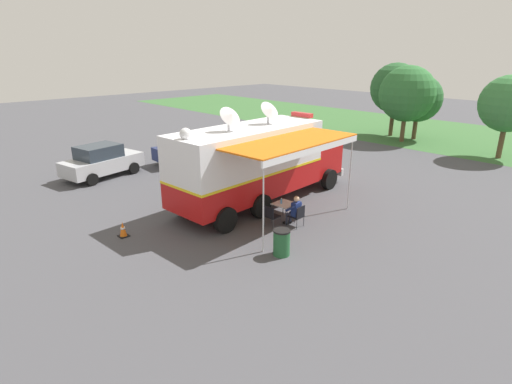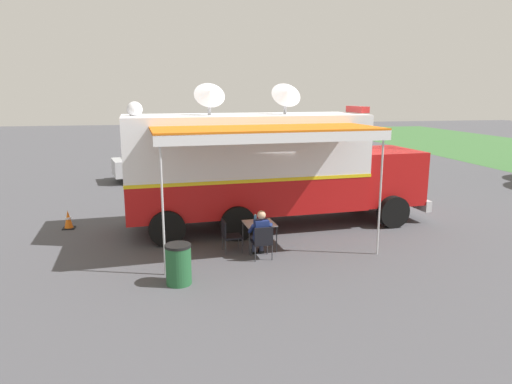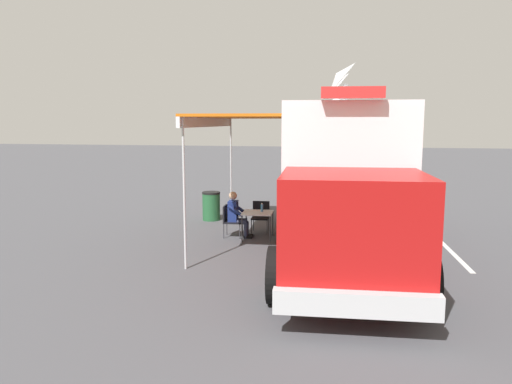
# 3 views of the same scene
# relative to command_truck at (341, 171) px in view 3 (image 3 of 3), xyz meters

# --- Properties ---
(ground_plane) EXTENTS (100.00, 100.00, 0.00)m
(ground_plane) POSITION_rel_command_truck_xyz_m (0.01, -0.75, -1.95)
(ground_plane) COLOR #47474C
(lot_stripe) EXTENTS (0.42, 4.80, 0.01)m
(lot_stripe) POSITION_rel_command_truck_xyz_m (-2.63, -1.03, -1.94)
(lot_stripe) COLOR silver
(lot_stripe) RESTS_ON ground
(command_truck) EXTENTS (5.33, 9.62, 4.53)m
(command_truck) POSITION_rel_command_truck_xyz_m (0.00, 0.00, 0.00)
(command_truck) COLOR #B71414
(command_truck) RESTS_ON ground
(folding_table) EXTENTS (0.85, 0.85, 0.73)m
(folding_table) POSITION_rel_command_truck_xyz_m (2.18, -0.76, -1.27)
(folding_table) COLOR silver
(folding_table) RESTS_ON ground
(water_bottle) EXTENTS (0.07, 0.07, 0.22)m
(water_bottle) POSITION_rel_command_truck_xyz_m (2.08, -0.85, -1.11)
(water_bottle) COLOR #4C99D8
(water_bottle) RESTS_ON folding_table
(folding_chair_at_table) EXTENTS (0.51, 0.51, 0.87)m
(folding_chair_at_table) POSITION_rel_command_truck_xyz_m (2.98, -0.84, -1.43)
(folding_chair_at_table) COLOR black
(folding_chair_at_table) RESTS_ON ground
(folding_chair_beside_table) EXTENTS (0.51, 0.51, 0.87)m
(folding_chair_beside_table) POSITION_rel_command_truck_xyz_m (2.26, -1.61, -1.43)
(folding_chair_beside_table) COLOR black
(folding_chair_beside_table) RESTS_ON ground
(seated_responder) EXTENTS (0.68, 0.58, 1.25)m
(seated_responder) POSITION_rel_command_truck_xyz_m (2.79, -0.86, -1.30)
(seated_responder) COLOR navy
(seated_responder) RESTS_ON ground
(trash_bin) EXTENTS (0.57, 0.57, 0.91)m
(trash_bin) POSITION_rel_command_truck_xyz_m (4.11, -2.98, -1.49)
(trash_bin) COLOR #235B33
(trash_bin) RESTS_ON ground
(traffic_cone) EXTENTS (0.36, 0.36, 0.58)m
(traffic_cone) POSITION_rel_command_truck_xyz_m (-0.88, -6.18, -1.67)
(traffic_cone) COLOR black
(traffic_cone) RESTS_ON ground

